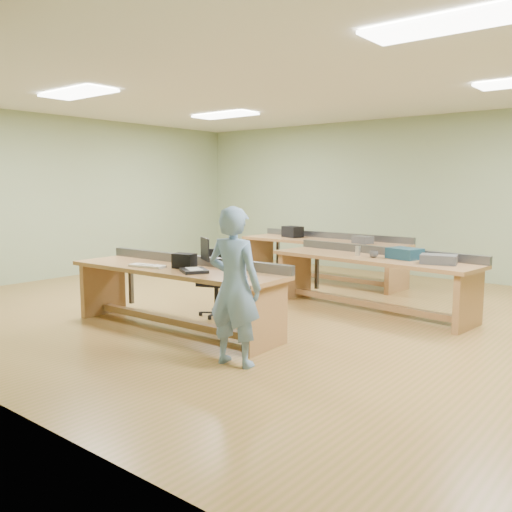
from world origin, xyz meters
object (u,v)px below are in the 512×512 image
workbench_front (177,283)px  drinks_can (358,251)px  laptop_base (194,271)px  mug (374,254)px  task_chair (218,292)px  parts_bin_teal (405,253)px  workbench_mid (373,271)px  parts_bin_grey (439,259)px  camera_bag (184,261)px  person (234,287)px  workbench_back (323,250)px

workbench_front → drinks_can: bearing=62.0°
laptop_base → mug: bearing=98.0°
task_chair → drinks_can: bearing=31.3°
mug → laptop_base: bearing=-112.8°
workbench_front → parts_bin_teal: size_ratio=7.14×
workbench_mid → parts_bin_grey: bearing=-0.5°
parts_bin_grey → drinks_can: 1.18m
workbench_mid → camera_bag: bearing=-112.1°
laptop_base → mug: size_ratio=2.79×
person → task_chair: size_ratio=1.76×
parts_bin_teal → drinks_can: bearing=-172.7°
workbench_mid → laptop_base: (-0.95, -2.47, 0.21)m
laptop_base → parts_bin_grey: (1.90, 2.36, 0.04)m
task_chair → drinks_can: 2.03m
parts_bin_teal → mug: bearing=-156.9°
workbench_mid → parts_bin_grey: size_ratio=7.01×
person → drinks_can: size_ratio=11.67×
camera_bag → parts_bin_teal: (1.67, 2.41, -0.02)m
workbench_back → mug: (1.82, -1.66, 0.23)m
workbench_mid → task_chair: size_ratio=3.46×
workbench_back → workbench_front: bearing=-82.2°
camera_bag → parts_bin_grey: bearing=31.1°
task_chair → parts_bin_grey: (2.41, 1.42, 0.49)m
workbench_back → mug: size_ratio=27.25×
workbench_back → parts_bin_grey: parts_bin_grey is taller
mug → task_chair: bearing=-136.3°
person → parts_bin_grey: person is taller
person → workbench_mid: bearing=-98.0°
mug → drinks_can: 0.29m
person → parts_bin_grey: size_ratio=3.57×
workbench_mid → parts_bin_teal: (0.42, 0.08, 0.26)m
workbench_back → task_chair: task_chair is taller
person → parts_bin_teal: size_ratio=3.72×
parts_bin_teal → parts_bin_grey: (0.53, -0.19, -0.01)m
parts_bin_teal → workbench_back: bearing=145.4°
camera_bag → parts_bin_teal: bearing=41.1°
camera_bag → task_chair: (-0.22, 0.80, -0.52)m
parts_bin_teal → person: bearing=-97.6°
drinks_can → person: bearing=-85.1°
mug → workbench_back: bearing=137.5°
workbench_mid → parts_bin_teal: bearing=16.8°
laptop_base → mug: (1.00, 2.39, 0.03)m
person → drinks_can: person is taller
camera_bag → task_chair: camera_bag is taller
workbench_back → laptop_base: 4.14m
workbench_front → parts_bin_grey: parts_bin_grey is taller
workbench_front → task_chair: 0.85m
workbench_back → laptop_base: workbench_back is taller
workbench_mid → person: bearing=-83.5°
workbench_front → laptop_base: 0.49m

